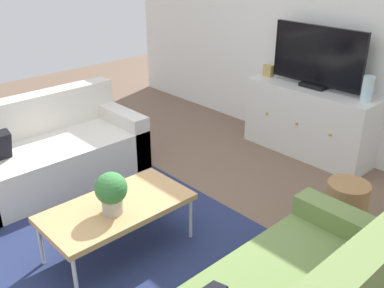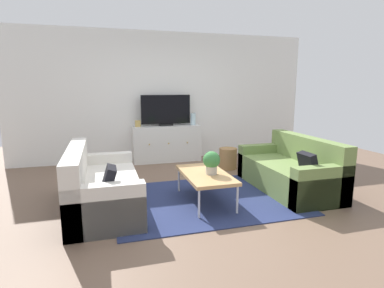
# 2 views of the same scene
# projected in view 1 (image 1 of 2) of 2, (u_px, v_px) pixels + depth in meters

# --- Properties ---
(ground_plane) EXTENTS (10.00, 10.00, 0.00)m
(ground_plane) POSITION_uv_depth(u_px,v_px,m) (147.00, 239.00, 3.53)
(ground_plane) COLOR brown
(wall_back) EXTENTS (6.40, 0.12, 2.70)m
(wall_back) POSITION_uv_depth(u_px,v_px,m) (339.00, 28.00, 4.53)
(wall_back) COLOR white
(wall_back) RESTS_ON ground_plane
(area_rug) EXTENTS (2.50, 1.90, 0.01)m
(area_rug) POSITION_uv_depth(u_px,v_px,m) (132.00, 246.00, 3.43)
(area_rug) COLOR navy
(area_rug) RESTS_ON ground_plane
(couch_left_side) EXTENTS (0.85, 1.74, 0.81)m
(couch_left_side) POSITION_uv_depth(u_px,v_px,m) (48.00, 154.00, 4.30)
(couch_left_side) COLOR silver
(couch_left_side) RESTS_ON ground_plane
(coffee_table) EXTENTS (0.58, 1.09, 0.41)m
(coffee_table) POSITION_uv_depth(u_px,v_px,m) (117.00, 208.00, 3.23)
(coffee_table) COLOR tan
(coffee_table) RESTS_ON ground_plane
(potted_plant) EXTENTS (0.23, 0.23, 0.31)m
(potted_plant) POSITION_uv_depth(u_px,v_px,m) (111.00, 191.00, 3.06)
(potted_plant) COLOR #B7B2A8
(potted_plant) RESTS_ON coffee_table
(tv_console) EXTENTS (1.42, 0.47, 0.76)m
(tv_console) POSITION_uv_depth(u_px,v_px,m) (309.00, 121.00, 4.80)
(tv_console) COLOR silver
(tv_console) RESTS_ON ground_plane
(flat_screen_tv) EXTENTS (1.04, 0.16, 0.64)m
(flat_screen_tv) POSITION_uv_depth(u_px,v_px,m) (317.00, 57.00, 4.51)
(flat_screen_tv) COLOR black
(flat_screen_tv) RESTS_ON tv_console
(glass_vase) EXTENTS (0.11, 0.11, 0.25)m
(glass_vase) POSITION_uv_depth(u_px,v_px,m) (368.00, 89.00, 4.19)
(glass_vase) COLOR silver
(glass_vase) RESTS_ON tv_console
(mantel_clock) EXTENTS (0.11, 0.07, 0.13)m
(mantel_clock) POSITION_uv_depth(u_px,v_px,m) (268.00, 71.00, 5.00)
(mantel_clock) COLOR tan
(mantel_clock) RESTS_ON tv_console
(wicker_basket) EXTENTS (0.34, 0.34, 0.40)m
(wicker_basket) POSITION_uv_depth(u_px,v_px,m) (346.00, 205.00, 3.61)
(wicker_basket) COLOR #9E7547
(wicker_basket) RESTS_ON ground_plane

